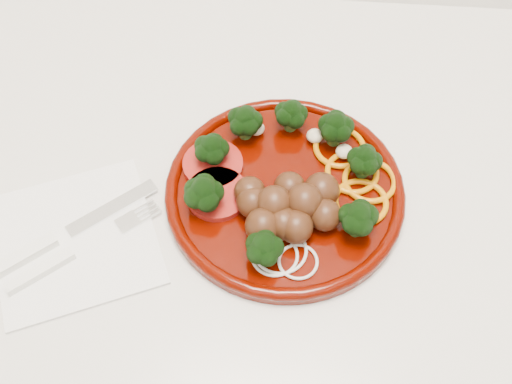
# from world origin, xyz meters

# --- Properties ---
(counter) EXTENTS (2.40, 0.60, 0.90)m
(counter) POSITION_xyz_m (0.00, 1.70, 0.45)
(counter) COLOR beige
(counter) RESTS_ON ground
(plate) EXTENTS (0.26, 0.26, 0.05)m
(plate) POSITION_xyz_m (-0.18, 1.67, 0.92)
(plate) COLOR #3D0600
(plate) RESTS_ON counter
(napkin) EXTENTS (0.21, 0.21, 0.00)m
(napkin) POSITION_xyz_m (-0.40, 1.60, 0.90)
(napkin) COLOR white
(napkin) RESTS_ON counter
(knife) EXTENTS (0.16, 0.14, 0.01)m
(knife) POSITION_xyz_m (-0.42, 1.60, 0.91)
(knife) COLOR silver
(knife) RESTS_ON napkin
(fork) EXTENTS (0.14, 0.12, 0.01)m
(fork) POSITION_xyz_m (-0.40, 1.58, 0.91)
(fork) COLOR white
(fork) RESTS_ON napkin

